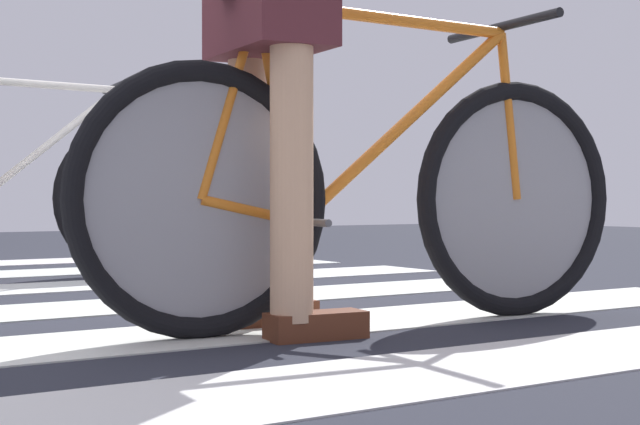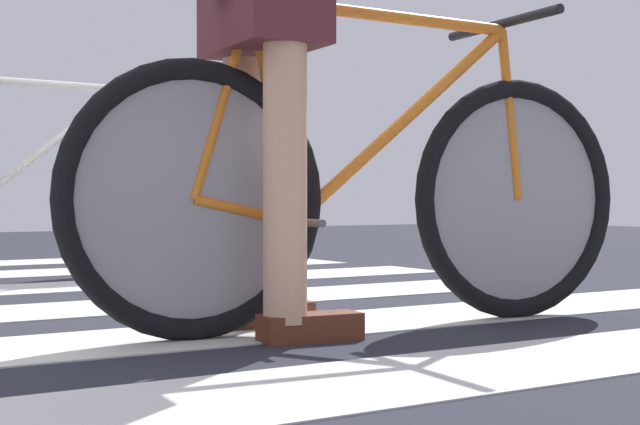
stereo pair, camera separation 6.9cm
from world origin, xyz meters
name	(u,v)px [view 1 (the left image)]	position (x,y,z in m)	size (l,w,h in m)	color
bicycle_1_of_4	(371,190)	(1.14, -0.87, 0.41)	(1.73, 0.52, 0.93)	black
cyclist_1_of_4	(270,85)	(0.83, -0.84, 0.68)	(0.35, 0.43, 1.02)	tan
bicycle_3_of_4	(16,192)	(0.74, 1.24, 0.41)	(1.73, 0.52, 0.93)	black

